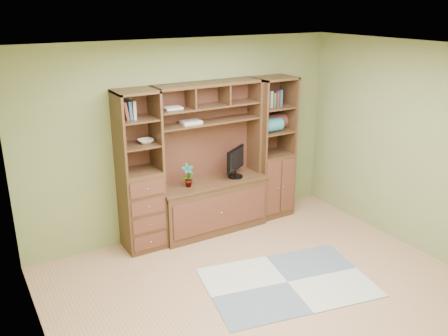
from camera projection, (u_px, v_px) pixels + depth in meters
room at (276, 185)px, 4.71m from camera, size 4.60×4.10×2.64m
center_hutch at (212, 160)px, 6.32m from camera, size 1.54×0.53×2.05m
left_tower at (140, 172)px, 5.87m from camera, size 0.50×0.45×2.05m
right_tower at (272, 148)px, 6.84m from camera, size 0.55×0.45×2.05m
rug at (287, 282)px, 5.39m from camera, size 2.03×1.55×0.01m
monitor at (235, 157)px, 6.46m from camera, size 0.51×0.43×0.58m
orchid at (188, 175)px, 6.16m from camera, size 0.17×0.11×0.32m
magazines at (191, 122)px, 6.09m from camera, size 0.26×0.19×0.04m
bowl at (146, 141)px, 5.79m from camera, size 0.19×0.19×0.05m
blanket_teal at (270, 125)px, 6.64m from camera, size 0.34×0.19×0.19m
blanket_red at (277, 121)px, 6.85m from camera, size 0.38×0.21×0.21m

